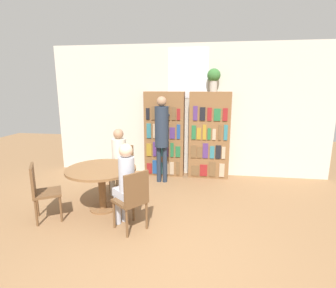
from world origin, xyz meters
The scene contains 12 objects.
ground_plane centered at (0.00, 0.00, 0.00)m, with size 16.00×16.00×0.00m, color olive.
wall_back centered at (0.00, 3.48, 1.51)m, with size 6.40×0.07×3.00m.
bookshelf_left centered at (-0.51, 3.28, 0.97)m, with size 0.90×0.34×1.95m.
bookshelf_right centered at (0.51, 3.28, 0.97)m, with size 0.90×0.34×1.95m.
flower_vase centered at (0.57, 3.29, 2.25)m, with size 0.29×0.29×0.49m.
reading_table centered at (-1.26, 1.32, 0.61)m, with size 1.15×1.15×0.73m.
chair_near_camera centered at (-2.04, 0.83, 0.51)m, with size 0.55×0.55×0.91m.
chair_left_side centered at (-1.20, 2.23, 0.51)m, with size 0.43×0.43×0.91m.
chair_far_side centered at (-0.56, 0.73, 0.51)m, with size 0.56×0.56×0.91m.
seated_reader_left centered at (-1.21, 2.05, 0.73)m, with size 0.29×0.39×1.27m.
seated_reader_right centered at (-0.70, 0.85, 0.72)m, with size 0.39×0.38×1.27m.
librarian_standing centered at (-0.49, 2.78, 1.14)m, with size 0.29×0.56×1.86m.
Camera 1 is at (0.45, -2.63, 2.05)m, focal length 28.00 mm.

